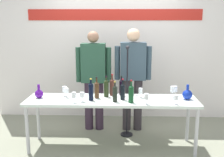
{
  "coord_description": "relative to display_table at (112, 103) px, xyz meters",
  "views": [
    {
      "loc": [
        0.14,
        -3.82,
        1.85
      ],
      "look_at": [
        0.0,
        0.15,
        1.01
      ],
      "focal_mm": 44.05,
      "sensor_mm": 36.0,
      "label": 1
    }
  ],
  "objects": [
    {
      "name": "wine_bottle_5",
      "position": [
        -0.29,
        -0.07,
        0.2
      ],
      "size": [
        0.07,
        0.07,
        0.32
      ],
      "color": "black",
      "rests_on": "display_table"
    },
    {
      "name": "presenter_right",
      "position": [
        0.33,
        0.7,
        0.31
      ],
      "size": [
        0.61,
        0.22,
        1.73
      ],
      "color": "#342D32",
      "rests_on": "ground"
    },
    {
      "name": "wine_glass_left_0",
      "position": [
        -0.71,
        0.14,
        0.16
      ],
      "size": [
        0.07,
        0.07,
        0.15
      ],
      "color": "white",
      "rests_on": "display_table"
    },
    {
      "name": "wine_glass_right_0",
      "position": [
        0.89,
        0.12,
        0.18
      ],
      "size": [
        0.06,
        0.06,
        0.17
      ],
      "color": "white",
      "rests_on": "display_table"
    },
    {
      "name": "microphone_stand",
      "position": [
        0.23,
        0.44,
        -0.19
      ],
      "size": [
        0.2,
        0.2,
        1.47
      ],
      "color": "black",
      "rests_on": "ground"
    },
    {
      "name": "presenter_left",
      "position": [
        -0.33,
        0.7,
        0.28
      ],
      "size": [
        0.59,
        0.22,
        1.69
      ],
      "color": "#342535",
      "rests_on": "ground"
    },
    {
      "name": "wine_bottle_2",
      "position": [
        0.05,
        -0.12,
        0.18
      ],
      "size": [
        0.07,
        0.07,
        0.29
      ],
      "color": "black",
      "rests_on": "display_table"
    },
    {
      "name": "wine_glass_left_1",
      "position": [
        -0.51,
        -0.2,
        0.17
      ],
      "size": [
        0.06,
        0.06,
        0.15
      ],
      "color": "white",
      "rests_on": "display_table"
    },
    {
      "name": "display_table",
      "position": [
        0.0,
        0.0,
        0.0
      ],
      "size": [
        2.47,
        0.61,
        0.74
      ],
      "color": "white",
      "rests_on": "ground"
    },
    {
      "name": "wine_glass_left_3",
      "position": [
        -0.4,
        -0.15,
        0.16
      ],
      "size": [
        0.07,
        0.07,
        0.14
      ],
      "color": "white",
      "rests_on": "display_table"
    },
    {
      "name": "decanter_blue_left",
      "position": [
        -1.06,
        0.02,
        0.13
      ],
      "size": [
        0.12,
        0.12,
        0.2
      ],
      "color": "#4E1286",
      "rests_on": "display_table"
    },
    {
      "name": "wine_bottle_4",
      "position": [
        -0.09,
        0.13,
        0.2
      ],
      "size": [
        0.07,
        0.07,
        0.31
      ],
      "color": "#212E14",
      "rests_on": "display_table"
    },
    {
      "name": "back_wall",
      "position": [
        0.0,
        1.41,
        0.82
      ],
      "size": [
        4.57,
        0.11,
        3.0
      ],
      "color": "white",
      "rests_on": "ground"
    },
    {
      "name": "wine_glass_left_2",
      "position": [
        -0.66,
        0.05,
        0.16
      ],
      "size": [
        0.06,
        0.06,
        0.15
      ],
      "color": "white",
      "rests_on": "display_table"
    },
    {
      "name": "wine_glass_right_3",
      "position": [
        0.95,
        0.22,
        0.16
      ],
      "size": [
        0.07,
        0.07,
        0.15
      ],
      "color": "white",
      "rests_on": "display_table"
    },
    {
      "name": "wine_bottle_7",
      "position": [
        0.27,
        -0.16,
        0.19
      ],
      "size": [
        0.07,
        0.07,
        0.32
      ],
      "color": "#103E1D",
      "rests_on": "display_table"
    },
    {
      "name": "wine_glass_right_4",
      "position": [
        0.42,
        0.1,
        0.16
      ],
      "size": [
        0.06,
        0.06,
        0.14
      ],
      "color": "white",
      "rests_on": "display_table"
    },
    {
      "name": "wine_bottle_3",
      "position": [
        0.0,
        0.21,
        0.2
      ],
      "size": [
        0.07,
        0.07,
        0.33
      ],
      "color": "#4A251D",
      "rests_on": "display_table"
    },
    {
      "name": "wine_bottle_6",
      "position": [
        -0.22,
        0.05,
        0.19
      ],
      "size": [
        0.07,
        0.07,
        0.32
      ],
      "color": "#482D18",
      "rests_on": "display_table"
    },
    {
      "name": "wine_glass_right_1",
      "position": [
        0.48,
        -0.23,
        0.16
      ],
      "size": [
        0.07,
        0.07,
        0.15
      ],
      "color": "white",
      "rests_on": "display_table"
    },
    {
      "name": "wine_bottle_0",
      "position": [
        0.16,
        -0.02,
        0.19
      ],
      "size": [
        0.07,
        0.07,
        0.31
      ],
      "color": "black",
      "rests_on": "display_table"
    },
    {
      "name": "decanter_blue_right",
      "position": [
        1.09,
        0.02,
        0.13
      ],
      "size": [
        0.14,
        0.14,
        0.22
      ],
      "color": "#112A9C",
      "rests_on": "display_table"
    },
    {
      "name": "wine_glass_right_2",
      "position": [
        0.88,
        -0.22,
        0.15
      ],
      "size": [
        0.06,
        0.06,
        0.13
      ],
      "color": "white",
      "rests_on": "display_table"
    },
    {
      "name": "wine_bottle_1",
      "position": [
        0.14,
        0.22,
        0.19
      ],
      "size": [
        0.06,
        0.06,
        0.3
      ],
      "color": "black",
      "rests_on": "display_table"
    },
    {
      "name": "ground_plane",
      "position": [
        0.0,
        0.0,
        -0.68
      ],
      "size": [
        10.0,
        10.0,
        0.0
      ],
      "primitive_type": "plane",
      "color": "gray"
    }
  ]
}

